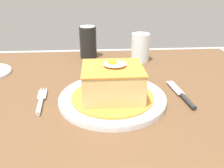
{
  "coord_description": "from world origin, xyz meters",
  "views": [
    {
      "loc": [
        0.04,
        -0.6,
        1.05
      ],
      "look_at": [
        0.08,
        -0.03,
        0.79
      ],
      "focal_mm": 38.21,
      "sensor_mm": 36.0,
      "label": 1
    }
  ],
  "objects_px": {
    "main_plate": "(113,98)",
    "knife": "(184,97)",
    "soda_can": "(88,42)",
    "drinking_glass": "(140,49)",
    "fork": "(40,102)"
  },
  "relations": [
    {
      "from": "main_plate",
      "to": "knife",
      "type": "height_order",
      "value": "main_plate"
    },
    {
      "from": "main_plate",
      "to": "knife",
      "type": "relative_size",
      "value": 1.69
    },
    {
      "from": "soda_can",
      "to": "drinking_glass",
      "type": "height_order",
      "value": "soda_can"
    },
    {
      "from": "soda_can",
      "to": "main_plate",
      "type": "bearing_deg",
      "value": -79.48
    },
    {
      "from": "main_plate",
      "to": "fork",
      "type": "height_order",
      "value": "main_plate"
    },
    {
      "from": "knife",
      "to": "soda_can",
      "type": "xyz_separation_m",
      "value": [
        -0.26,
        0.38,
        0.06
      ]
    },
    {
      "from": "fork",
      "to": "soda_can",
      "type": "bearing_deg",
      "value": 72.99
    },
    {
      "from": "main_plate",
      "to": "soda_can",
      "type": "relative_size",
      "value": 2.26
    },
    {
      "from": "main_plate",
      "to": "drinking_glass",
      "type": "relative_size",
      "value": 2.66
    },
    {
      "from": "main_plate",
      "to": "knife",
      "type": "xyz_separation_m",
      "value": [
        0.19,
        -0.0,
        -0.0
      ]
    },
    {
      "from": "knife",
      "to": "soda_can",
      "type": "height_order",
      "value": "soda_can"
    },
    {
      "from": "fork",
      "to": "soda_can",
      "type": "relative_size",
      "value": 1.14
    },
    {
      "from": "main_plate",
      "to": "fork",
      "type": "relative_size",
      "value": 1.97
    },
    {
      "from": "soda_can",
      "to": "drinking_glass",
      "type": "distance_m",
      "value": 0.21
    },
    {
      "from": "knife",
      "to": "soda_can",
      "type": "relative_size",
      "value": 1.34
    }
  ]
}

